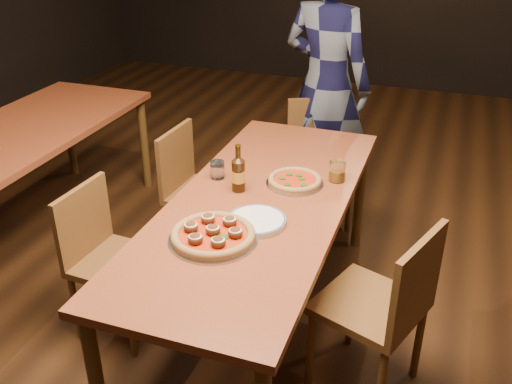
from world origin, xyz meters
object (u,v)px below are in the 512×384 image
(amber_glass, at_px, (337,171))
(table_left, at_px, (14,144))
(chair_main_sw, at_px, (204,193))
(chair_main_e, at_px, (370,304))
(chair_main_nw, at_px, (118,261))
(pizza_meatball, at_px, (213,234))
(pizza_margherita, at_px, (295,180))
(water_glass, at_px, (217,170))
(diner, at_px, (326,85))
(beer_bottle, at_px, (238,175))
(chair_end, at_px, (320,163))
(plate_stack, at_px, (257,221))
(table_main, at_px, (259,213))

(amber_glass, bearing_deg, table_left, -179.08)
(chair_main_sw, distance_m, chair_main_e, 1.36)
(chair_main_nw, bearing_deg, chair_main_sw, -4.59)
(table_left, relative_size, pizza_meatball, 5.26)
(pizza_meatball, distance_m, pizza_margherita, 0.64)
(chair_main_nw, xyz_separation_m, water_glass, (0.38, 0.42, 0.38))
(table_left, xyz_separation_m, chair_main_nw, (1.04, -0.56, -0.26))
(pizza_margherita, distance_m, water_glass, 0.40)
(chair_main_e, relative_size, amber_glass, 8.70)
(diner, bearing_deg, amber_glass, 124.44)
(beer_bottle, bearing_deg, diner, 85.73)
(chair_main_nw, xyz_separation_m, chair_main_e, (1.25, 0.05, 0.03))
(diner, bearing_deg, table_left, 52.59)
(beer_bottle, distance_m, amber_glass, 0.51)
(table_left, xyz_separation_m, diner, (1.67, 1.15, 0.22))
(chair_main_nw, relative_size, chair_main_e, 0.92)
(table_left, distance_m, pizza_margherita, 1.81)
(chair_main_e, distance_m, beer_bottle, 0.86)
(pizza_margherita, bearing_deg, chair_end, 95.14)
(chair_main_nw, xyz_separation_m, chair_end, (0.68, 1.44, 0.02))
(pizza_meatball, height_order, diner, diner)
(diner, bearing_deg, pizza_margherita, 114.46)
(plate_stack, bearing_deg, chair_main_nw, -175.72)
(pizza_meatball, xyz_separation_m, plate_stack, (0.13, 0.19, -0.01))
(chair_end, relative_size, beer_bottle, 3.66)
(table_left, relative_size, plate_stack, 7.71)
(table_left, xyz_separation_m, pizza_margherita, (1.81, -0.08, 0.09))
(plate_stack, bearing_deg, pizza_meatball, -124.29)
(chair_main_sw, distance_m, diner, 1.15)
(chair_end, xyz_separation_m, pizza_margherita, (0.09, -0.96, 0.34))
(chair_end, bearing_deg, pizza_meatball, -118.25)
(amber_glass, bearing_deg, chair_main_sw, 166.10)
(chair_main_nw, relative_size, pizza_meatball, 2.18)
(table_main, distance_m, diner, 1.47)
(chair_main_sw, xyz_separation_m, chair_end, (0.57, 0.64, 0.01))
(table_main, xyz_separation_m, pizza_margherita, (0.11, 0.22, 0.09))
(chair_main_nw, relative_size, chair_main_sw, 0.98)
(chair_main_nw, bearing_deg, pizza_margherita, -54.19)
(chair_main_sw, distance_m, plate_stack, 1.02)
(plate_stack, relative_size, beer_bottle, 1.10)
(chair_end, bearing_deg, table_main, -115.98)
(chair_end, bearing_deg, diner, 75.77)
(pizza_meatball, bearing_deg, diner, 88.66)
(table_left, relative_size, beer_bottle, 8.46)
(pizza_meatball, distance_m, beer_bottle, 0.46)
(water_glass, bearing_deg, chair_main_e, -23.02)
(plate_stack, bearing_deg, amber_glass, 65.70)
(table_main, height_order, chair_main_sw, chair_main_sw)
(plate_stack, xyz_separation_m, water_glass, (-0.34, 0.36, 0.03))
(chair_main_e, distance_m, pizza_meatball, 0.76)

